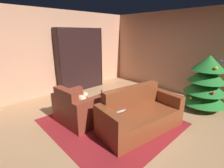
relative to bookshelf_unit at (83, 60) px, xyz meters
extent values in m
plane|color=tan|center=(2.39, -0.65, -1.01)|extent=(6.38, 6.38, 0.00)
cube|color=tan|center=(2.39, 2.04, 0.27)|extent=(5.33, 0.06, 2.57)
cube|color=tan|center=(-0.25, -0.65, 0.27)|extent=(0.06, 5.43, 2.57)
cube|color=maroon|center=(2.39, -0.91, -1.01)|extent=(2.53, 2.45, 0.01)
cube|color=black|center=(0.15, -0.10, 0.01)|extent=(0.03, 1.62, 2.04)
cube|color=black|center=(-0.02, 0.69, 0.01)|extent=(0.36, 0.02, 2.04)
cube|color=black|center=(-0.02, -0.90, 0.01)|extent=(0.36, 0.03, 2.04)
cube|color=black|center=(-0.02, -0.10, -1.00)|extent=(0.33, 1.57, 0.03)
cube|color=black|center=(-0.02, -0.10, -0.66)|extent=(0.33, 1.57, 0.03)
cube|color=black|center=(-0.02, -0.10, -0.33)|extent=(0.33, 1.57, 0.02)
cube|color=black|center=(-0.02, -0.10, 0.01)|extent=(0.33, 1.57, 0.02)
cube|color=black|center=(-0.02, -0.10, 0.34)|extent=(0.33, 1.57, 0.02)
cube|color=black|center=(-0.02, -0.10, 0.68)|extent=(0.33, 1.57, 0.02)
cube|color=black|center=(-0.02, -0.10, 1.02)|extent=(0.33, 1.57, 0.03)
cube|color=black|center=(-0.16, -0.10, -0.05)|extent=(0.05, 0.86, 0.54)
cube|color=black|center=(-0.13, -0.10, -0.05)|extent=(0.03, 0.89, 0.57)
cube|color=gold|center=(-0.06, 0.65, -0.90)|extent=(0.27, 0.03, 0.18)
cube|color=#7E538D|center=(-0.11, 0.61, -0.85)|extent=(0.17, 0.03, 0.28)
cube|color=#368744|center=(-0.07, 0.57, -0.87)|extent=(0.24, 0.04, 0.24)
cube|color=#85408A|center=(-0.10, 0.52, -0.87)|extent=(0.17, 0.04, 0.24)
cube|color=red|center=(-0.09, 0.47, -0.85)|extent=(0.21, 0.05, 0.29)
cube|color=#398C49|center=(-0.09, 0.43, -0.86)|extent=(0.19, 0.04, 0.26)
cube|color=navy|center=(-0.10, 0.62, -0.55)|extent=(0.17, 0.04, 0.20)
cube|color=gold|center=(-0.08, 0.57, -0.51)|extent=(0.23, 0.05, 0.28)
cube|color=orange|center=(-0.11, 0.52, -0.54)|extent=(0.17, 0.03, 0.22)
cube|color=gold|center=(-0.08, 0.47, -0.55)|extent=(0.22, 0.05, 0.21)
cube|color=tan|center=(-0.09, 0.41, -0.53)|extent=(0.21, 0.05, 0.24)
cube|color=tan|center=(-0.06, 0.36, -0.53)|extent=(0.27, 0.04, 0.25)
cube|color=red|center=(-0.07, 0.62, 0.46)|extent=(0.24, 0.05, 0.20)
cube|color=#80509B|center=(-0.07, 0.57, 0.48)|extent=(0.24, 0.05, 0.24)
cube|color=#126596|center=(-0.08, 0.51, 0.50)|extent=(0.22, 0.05, 0.28)
cube|color=brown|center=(-0.06, 0.47, 0.46)|extent=(0.26, 0.04, 0.21)
cube|color=#BB3229|center=(-0.08, 0.42, 0.49)|extent=(0.22, 0.04, 0.27)
cube|color=#185597|center=(-0.07, 0.38, 0.49)|extent=(0.24, 0.03, 0.27)
cube|color=#25874A|center=(-0.09, 0.64, 0.78)|extent=(0.19, 0.04, 0.17)
cube|color=#3F8535|center=(-0.06, 0.60, 0.80)|extent=(0.26, 0.03, 0.21)
cube|color=#B3222E|center=(-0.10, 0.55, 0.78)|extent=(0.17, 0.05, 0.18)
cube|color=gold|center=(-0.09, 0.51, 0.79)|extent=(0.19, 0.03, 0.19)
cube|color=#1A7584|center=(-0.08, 0.47, 0.82)|extent=(0.22, 0.03, 0.26)
cube|color=orange|center=(-0.11, 0.42, 0.81)|extent=(0.16, 0.04, 0.24)
cube|color=orange|center=(-0.06, 0.38, 0.82)|extent=(0.25, 0.03, 0.26)
cube|color=orange|center=(-0.08, 0.32, 0.78)|extent=(0.23, 0.05, 0.18)
cube|color=maroon|center=(1.86, -1.40, -0.80)|extent=(0.70, 0.79, 0.42)
cube|color=maroon|center=(1.88, -1.69, -0.39)|extent=(0.66, 0.21, 0.41)
cube|color=maroon|center=(2.26, -1.37, -0.69)|extent=(0.20, 0.76, 0.64)
cube|color=maroon|center=(1.46, -1.43, -0.69)|extent=(0.20, 0.76, 0.64)
ellipsoid|color=#CCB18A|center=(1.87, -1.32, -0.50)|extent=(0.29, 0.20, 0.18)
sphere|color=#CCB18A|center=(1.83, -1.20, -0.45)|extent=(0.13, 0.13, 0.13)
cube|color=brown|center=(3.00, -0.67, -0.82)|extent=(0.95, 1.49, 0.39)
cube|color=brown|center=(2.71, -0.63, -0.40)|extent=(0.36, 1.40, 0.46)
cube|color=brown|center=(2.89, -1.45, -0.69)|extent=(0.78, 0.28, 0.64)
cube|color=brown|center=(3.11, 0.10, -0.69)|extent=(0.78, 0.28, 0.64)
cylinder|color=black|center=(2.61, -0.95, -0.80)|extent=(0.04, 0.04, 0.42)
cylinder|color=black|center=(2.32, -0.79, -0.80)|extent=(0.04, 0.04, 0.42)
cylinder|color=black|center=(2.32, -1.13, -0.80)|extent=(0.04, 0.04, 0.42)
cylinder|color=silver|center=(2.42, -0.96, -0.58)|extent=(0.71, 0.71, 0.02)
cube|color=gold|center=(2.43, -0.94, -0.57)|extent=(0.20, 0.12, 0.02)
cube|color=#4B794E|center=(2.44, -0.94, -0.54)|extent=(0.18, 0.14, 0.03)
cube|color=tan|center=(2.44, -0.94, -0.52)|extent=(0.16, 0.15, 0.02)
cylinder|color=#4F2823|center=(2.26, -1.07, -0.46)|extent=(0.07, 0.07, 0.24)
cylinder|color=#4F2823|center=(2.26, -1.07, -0.30)|extent=(0.03, 0.03, 0.08)
cylinder|color=brown|center=(3.49, 1.29, -0.93)|extent=(0.08, 0.08, 0.17)
cone|color=#226E29|center=(3.49, 1.29, -0.66)|extent=(1.09, 1.09, 0.38)
cone|color=#226E29|center=(3.49, 1.29, -0.38)|extent=(0.98, 0.98, 0.38)
cone|color=#226E29|center=(3.49, 1.29, -0.09)|extent=(0.88, 0.88, 0.38)
cone|color=#226E29|center=(3.49, 1.29, 0.19)|extent=(0.77, 0.77, 0.38)
sphere|color=yellow|center=(3.71, 1.07, 0.12)|extent=(0.08, 0.08, 0.08)
sphere|color=red|center=(3.76, 1.00, -0.44)|extent=(0.07, 0.07, 0.07)
sphere|color=yellow|center=(3.09, 1.28, -0.35)|extent=(0.06, 0.06, 0.06)
sphere|color=blue|center=(3.66, 1.55, 0.22)|extent=(0.06, 0.06, 0.06)
sphere|color=red|center=(3.93, 1.31, -0.60)|extent=(0.06, 0.06, 0.06)
sphere|color=yellow|center=(3.35, 0.87, -0.66)|extent=(0.06, 0.06, 0.06)
camera|label=1|loc=(4.75, -3.12, 0.89)|focal=26.45mm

